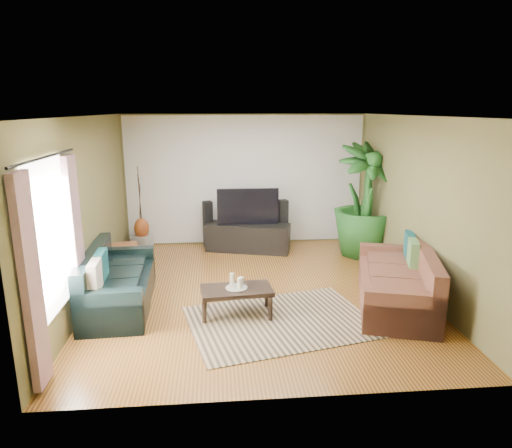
{
  "coord_description": "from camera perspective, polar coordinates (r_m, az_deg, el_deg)",
  "views": [
    {
      "loc": [
        -0.61,
        -6.69,
        2.81
      ],
      "look_at": [
        0.0,
        0.2,
        1.05
      ],
      "focal_mm": 32.0,
      "sensor_mm": 36.0,
      "label": 1
    }
  ],
  "objects": [
    {
      "name": "ceiling",
      "position": [
        6.72,
        0.16,
        13.34
      ],
      "size": [
        5.5,
        5.5,
        0.0
      ],
      "primitive_type": "plane",
      "rotation": [
        3.14,
        0.0,
        0.0
      ],
      "color": "white",
      "rests_on": "ground"
    },
    {
      "name": "sofa_left",
      "position": [
        6.93,
        -16.76,
        -6.48
      ],
      "size": [
        0.96,
        2.04,
        0.85
      ],
      "primitive_type": "cube",
      "rotation": [
        0.0,
        0.0,
        1.62
      ],
      "color": "black",
      "rests_on": "floor"
    },
    {
      "name": "side_table",
      "position": [
        8.39,
        -16.12,
        -4.13
      ],
      "size": [
        0.51,
        0.51,
        0.48
      ],
      "primitive_type": "cube",
      "rotation": [
        0.0,
        0.0,
        0.14
      ],
      "color": "brown",
      "rests_on": "floor"
    },
    {
      "name": "floor",
      "position": [
        7.28,
        0.14,
        -8.43
      ],
      "size": [
        5.5,
        5.5,
        0.0
      ],
      "primitive_type": "plane",
      "color": "#996627",
      "rests_on": "ground"
    },
    {
      "name": "speaker_right",
      "position": [
        9.41,
        3.36,
        0.03
      ],
      "size": [
        0.21,
        0.23,
        1.0
      ],
      "primitive_type": "cube",
      "rotation": [
        0.0,
        0.0,
        0.18
      ],
      "color": "black",
      "rests_on": "floor"
    },
    {
      "name": "curtain_far",
      "position": [
        6.34,
        -21.57,
        -1.93
      ],
      "size": [
        0.08,
        0.35,
        2.2
      ],
      "primitive_type": "cube",
      "color": "gray",
      "rests_on": "ground"
    },
    {
      "name": "curtain_rod",
      "position": [
        5.43,
        -24.85,
        7.59
      ],
      "size": [
        0.03,
        1.9,
        0.03
      ],
      "primitive_type": "cylinder",
      "rotation": [
        1.57,
        0.0,
        0.0
      ],
      "color": "black",
      "rests_on": "ground"
    },
    {
      "name": "wall_back",
      "position": [
        9.57,
        -1.36,
        5.49
      ],
      "size": [
        5.0,
        0.0,
        5.0
      ],
      "primitive_type": "plane",
      "rotation": [
        1.57,
        0.0,
        0.0
      ],
      "color": "brown",
      "rests_on": "ground"
    },
    {
      "name": "vase",
      "position": [
        9.41,
        -14.11,
        -0.53
      ],
      "size": [
        0.3,
        0.3,
        0.42
      ],
      "primitive_type": "ellipsoid",
      "color": "brown",
      "rests_on": "pedestal"
    },
    {
      "name": "backwall_panel",
      "position": [
        9.56,
        -1.36,
        5.49
      ],
      "size": [
        4.9,
        0.0,
        4.9
      ],
      "primitive_type": "plane",
      "rotation": [
        1.57,
        0.0,
        0.0
      ],
      "color": "white",
      "rests_on": "ground"
    },
    {
      "name": "pedestal",
      "position": [
        9.49,
        -14.0,
        -2.35
      ],
      "size": [
        0.41,
        0.41,
        0.33
      ],
      "primitive_type": "cube",
      "rotation": [
        0.0,
        0.0,
        -0.33
      ],
      "color": "#969694",
      "rests_on": "floor"
    },
    {
      "name": "candle_short",
      "position": [
        6.39,
        -1.85,
        -7.17
      ],
      "size": [
        0.06,
        0.06,
        0.12
      ],
      "primitive_type": "cylinder",
      "color": "beige",
      "rests_on": "candle_tray"
    },
    {
      "name": "speaker_left",
      "position": [
        9.48,
        -6.03,
        -0.03
      ],
      "size": [
        0.22,
        0.23,
        0.96
      ],
      "primitive_type": "cube",
      "rotation": [
        0.0,
        0.0,
        0.28
      ],
      "color": "black",
      "rests_on": "floor"
    },
    {
      "name": "potted_plant",
      "position": [
        9.04,
        13.49,
        2.92
      ],
      "size": [
        1.55,
        1.55,
        2.18
      ],
      "primitive_type": "imported",
      "rotation": [
        0.0,
        0.0,
        0.33
      ],
      "color": "#1B4E1A",
      "rests_on": "floor"
    },
    {
      "name": "curtain_near",
      "position": [
        4.99,
        -26.3,
        -6.7
      ],
      "size": [
        0.08,
        0.35,
        2.2
      ],
      "primitive_type": "cube",
      "color": "gray",
      "rests_on": "ground"
    },
    {
      "name": "wall_right",
      "position": [
        7.52,
        19.5,
        2.26
      ],
      "size": [
        0.0,
        5.5,
        5.5
      ],
      "primitive_type": "plane",
      "rotation": [
        1.57,
        0.0,
        -1.57
      ],
      "color": "brown",
      "rests_on": "ground"
    },
    {
      "name": "plant_pot",
      "position": [
        9.27,
        13.16,
        -2.75
      ],
      "size": [
        0.4,
        0.4,
        0.31
      ],
      "primitive_type": "cylinder",
      "color": "black",
      "rests_on": "floor"
    },
    {
      "name": "candle_tall",
      "position": [
        6.34,
        -3.02,
        -7.01
      ],
      "size": [
        0.06,
        0.06,
        0.19
      ],
      "primitive_type": "cylinder",
      "color": "beige",
      "rests_on": "candle_tray"
    },
    {
      "name": "window_pane",
      "position": [
        5.6,
        -24.38,
        -1.6
      ],
      "size": [
        0.0,
        1.8,
        1.8
      ],
      "primitive_type": "plane",
      "rotation": [
        1.57,
        0.0,
        1.57
      ],
      "color": "white",
      "rests_on": "ground"
    },
    {
      "name": "candle_tray",
      "position": [
        6.36,
        -2.45,
        -7.96
      ],
      "size": [
        0.3,
        0.3,
        0.01
      ],
      "primitive_type": "cylinder",
      "color": "#9B9B96",
      "rests_on": "coffee_table"
    },
    {
      "name": "wall_front",
      "position": [
        4.24,
        3.55,
        -5.86
      ],
      "size": [
        5.0,
        0.0,
        5.0
      ],
      "primitive_type": "plane",
      "rotation": [
        -1.57,
        0.0,
        0.0
      ],
      "color": "brown",
      "rests_on": "ground"
    },
    {
      "name": "area_rug",
      "position": [
        6.33,
        3.12,
        -12.03
      ],
      "size": [
        2.74,
        2.22,
        0.01
      ],
      "primitive_type": "cube",
      "rotation": [
        0.0,
        0.0,
        0.23
      ],
      "color": "tan",
      "rests_on": "floor"
    },
    {
      "name": "sofa_right",
      "position": [
        7.0,
        17.09,
        -6.31
      ],
      "size": [
        1.56,
        2.38,
        0.85
      ],
      "primitive_type": "cube",
      "rotation": [
        0.0,
        0.0,
        -1.86
      ],
      "color": "brown",
      "rests_on": "floor"
    },
    {
      "name": "candle_mid",
      "position": [
        6.29,
        -2.08,
        -7.4
      ],
      "size": [
        0.06,
        0.06,
        0.15
      ],
      "primitive_type": "cylinder",
      "color": "white",
      "rests_on": "candle_tray"
    },
    {
      "name": "coffee_table",
      "position": [
        6.44,
        -2.44,
        -9.66
      ],
      "size": [
        1.02,
        0.62,
        0.4
      ],
      "primitive_type": "cube",
      "rotation": [
        0.0,
        0.0,
        0.1
      ],
      "color": "black",
      "rests_on": "floor"
    },
    {
      "name": "television",
      "position": [
        9.06,
        -1.03,
        2.22
      ],
      "size": [
        1.22,
        0.07,
        0.72
      ],
      "primitive_type": "cube",
      "color": "black",
      "rests_on": "tv_stand"
    },
    {
      "name": "tv_stand",
      "position": [
        9.2,
        -1.0,
        -1.71
      ],
      "size": [
        1.74,
        0.92,
        0.56
      ],
      "primitive_type": "cube",
      "rotation": [
        0.0,
        0.0,
        -0.27
      ],
      "color": "black",
      "rests_on": "floor"
    },
    {
      "name": "wall_left",
      "position": [
        7.1,
        -20.38,
        1.51
      ],
      "size": [
        0.0,
        5.5,
        5.5
      ],
      "primitive_type": "plane",
      "rotation": [
        1.57,
        0.0,
        1.57
      ],
      "color": "brown",
      "rests_on": "ground"
    }
  ]
}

